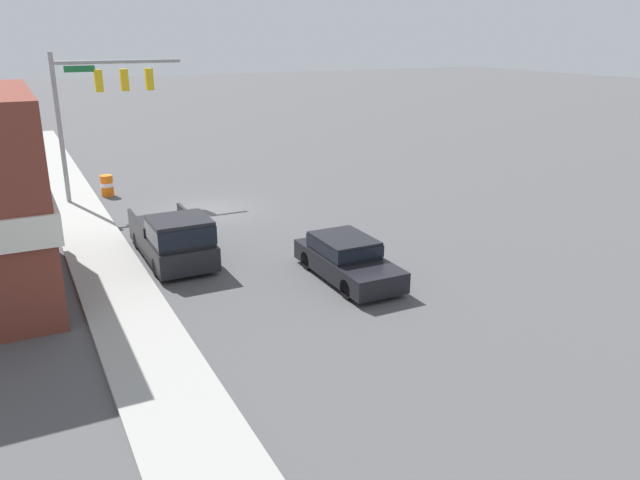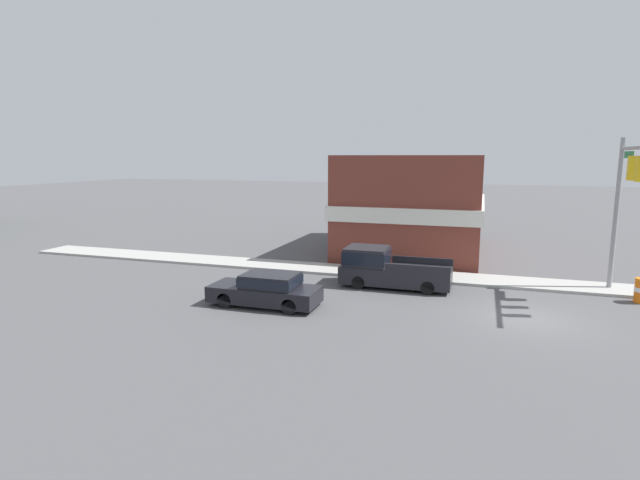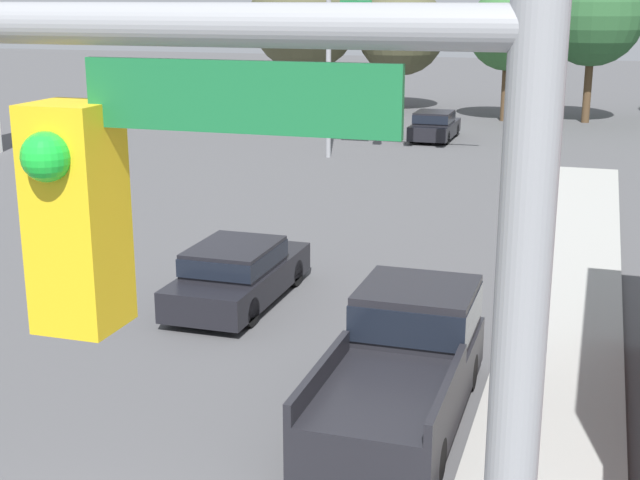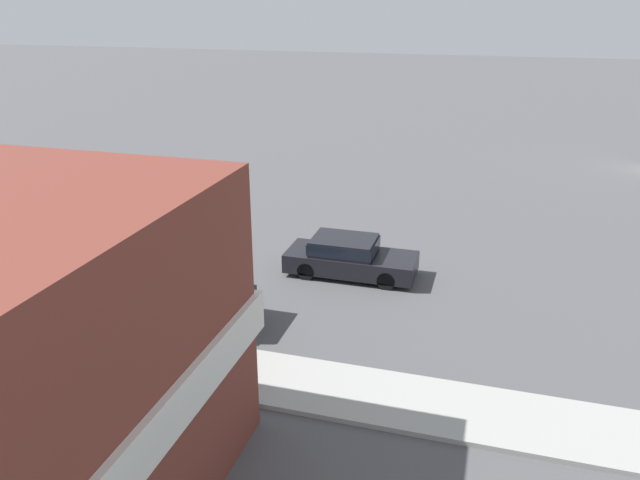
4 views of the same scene
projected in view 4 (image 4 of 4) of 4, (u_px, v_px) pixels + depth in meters
The scene contains 3 objects.
ground_plane at pixel (77, 260), 24.61m from camera, with size 200.00×200.00×0.00m, color #4C4C4F.
car_lead at pixel (348, 256), 23.02m from camera, with size 1.89×4.79×1.44m.
pickup_truck_parked at pixel (181, 293), 19.70m from camera, with size 2.13×5.37×1.93m.
Camera 4 is at (19.03, 15.60, 9.66)m, focal length 35.00 mm.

